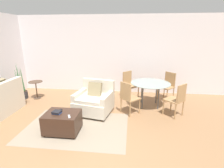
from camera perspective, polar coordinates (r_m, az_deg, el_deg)
The scene contains 15 objects.
ground_plane at distance 3.49m, azimuth -9.62°, elevation -21.72°, with size 20.00×20.00×0.00m, color #936B47.
wall_back at distance 6.41m, azimuth -1.12°, elevation 9.56°, with size 12.00×0.06×2.75m.
area_rug at distance 4.31m, azimuth -11.48°, elevation -13.67°, with size 2.37×1.68×0.01m.
armchair at distance 4.85m, azimuth -5.81°, elevation -5.48°, with size 1.08×1.05×0.87m.
ottoman at distance 4.10m, azimuth -15.86°, elevation -11.76°, with size 0.74×0.59×0.46m.
book_stack at distance 4.01m, azimuth -17.57°, elevation -8.79°, with size 0.20×0.19×0.06m.
tv_remote_primary at distance 3.81m, azimuth -13.80°, elevation -10.24°, with size 0.10×0.15×0.01m.
tv_remote_secondary at distance 4.15m, azimuth -16.93°, elevation -8.19°, with size 0.12×0.14×0.01m.
potted_plant at distance 6.60m, azimuth -27.61°, elevation -1.98°, with size 0.40×0.40×1.21m.
side_table at distance 6.34m, azimuth -23.56°, elevation -0.76°, with size 0.44×0.44×0.59m.
dining_table at distance 5.28m, azimuth 12.41°, elevation -0.40°, with size 1.16×1.16×0.72m.
dining_chair_near_left at distance 4.69m, azimuth 5.30°, elevation -3.92°, with size 0.59×0.59×0.90m.
dining_chair_near_right at distance 4.84m, azimuth 20.54°, elevation -4.28°, with size 0.59×0.59×0.90m.
dining_chair_far_left at distance 5.90m, azimuth 5.61°, elevation 0.36°, with size 0.59×0.59×0.90m.
dining_chair_far_right at distance 6.02m, azimuth 17.78°, elevation -0.04°, with size 0.59×0.59×0.90m.
Camera 1 is at (0.84, -2.62, 2.14)m, focal length 28.00 mm.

